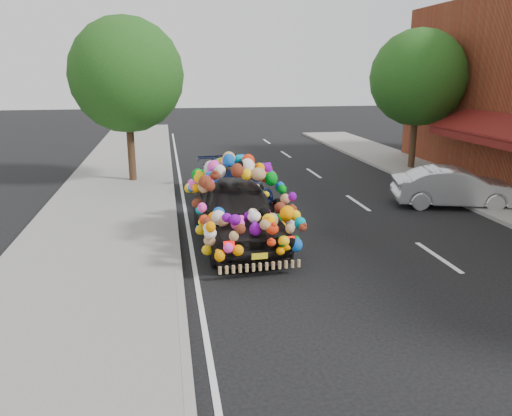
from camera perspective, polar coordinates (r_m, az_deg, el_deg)
The scene contains 9 objects.
ground at distance 11.04m, azimuth 3.57°, elevation -6.82°, with size 100.00×100.00×0.00m, color black.
sidewalk at distance 10.88m, azimuth -19.21°, elevation -7.69°, with size 4.00×60.00×0.12m, color gray.
kerb at distance 10.73m, azimuth -8.81°, elevation -7.28°, with size 0.15×60.00×0.13m, color gray.
lane_markings at distance 12.36m, azimuth 20.08°, elevation -5.26°, with size 6.00×50.00×0.01m, color silver, non-canonical shape.
tree_near_sidewalk at distance 19.46m, azimuth -14.61°, elevation 14.49°, with size 4.20×4.20×6.13m.
tree_far_b at distance 22.51m, azimuth 18.05°, elevation 13.96°, with size 4.00×4.00×5.90m.
plush_art_car at distance 12.32m, azimuth -2.20°, elevation 1.19°, with size 2.49×4.96×2.23m.
navy_sedan at distance 16.42m, azimuth -2.79°, elevation 2.90°, with size 1.74×4.28×1.24m, color black.
silver_hatchback at distance 16.95m, azimuth 21.75°, elevation 2.21°, with size 1.32×3.78×1.25m, color silver.
Camera 1 is at (-2.49, -9.91, 4.16)m, focal length 35.00 mm.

